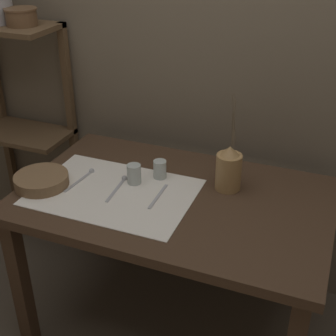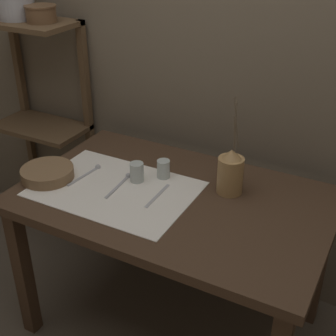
# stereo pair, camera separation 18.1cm
# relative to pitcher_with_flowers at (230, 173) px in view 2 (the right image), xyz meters

# --- Properties ---
(ground_plane) EXTENTS (12.00, 12.00, 0.00)m
(ground_plane) POSITION_rel_pitcher_with_flowers_xyz_m (-0.18, -0.13, -0.79)
(ground_plane) COLOR brown
(stone_wall_back) EXTENTS (7.00, 0.06, 2.40)m
(stone_wall_back) POSITION_rel_pitcher_with_flowers_xyz_m (-0.18, 0.37, 0.41)
(stone_wall_back) COLOR #6B5E4C
(stone_wall_back) RESTS_ON ground_plane
(wooden_table) EXTENTS (1.23, 0.78, 0.71)m
(wooden_table) POSITION_rel_pitcher_with_flowers_xyz_m (-0.18, -0.13, -0.18)
(wooden_table) COLOR #422D1E
(wooden_table) RESTS_ON ground_plane
(wooden_shelf_unit) EXTENTS (0.49, 0.28, 1.24)m
(wooden_shelf_unit) POSITION_rel_pitcher_with_flowers_xyz_m (-1.15, 0.22, 0.05)
(wooden_shelf_unit) COLOR brown
(wooden_shelf_unit) RESTS_ON ground_plane
(linen_cloth) EXTENTS (0.64, 0.45, 0.00)m
(linen_cloth) POSITION_rel_pitcher_with_flowers_xyz_m (-0.42, -0.20, -0.09)
(linen_cloth) COLOR white
(linen_cloth) RESTS_ON wooden_table
(pitcher_with_flowers) EXTENTS (0.10, 0.10, 0.41)m
(pitcher_with_flowers) POSITION_rel_pitcher_with_flowers_xyz_m (0.00, 0.00, 0.00)
(pitcher_with_flowers) COLOR #A87F4C
(pitcher_with_flowers) RESTS_ON wooden_table
(wooden_bowl) EXTENTS (0.22, 0.22, 0.05)m
(wooden_bowl) POSITION_rel_pitcher_with_flowers_xyz_m (-0.72, -0.26, -0.06)
(wooden_bowl) COLOR brown
(wooden_bowl) RESTS_ON wooden_table
(glass_tumbler_near) EXTENTS (0.06, 0.06, 0.08)m
(glass_tumbler_near) POSITION_rel_pitcher_with_flowers_xyz_m (-0.37, -0.10, -0.04)
(glass_tumbler_near) COLOR #B7C1BC
(glass_tumbler_near) RESTS_ON wooden_table
(glass_tumbler_far) EXTENTS (0.05, 0.05, 0.08)m
(glass_tumbler_far) POSITION_rel_pitcher_with_flowers_xyz_m (-0.29, -0.02, -0.05)
(glass_tumbler_far) COLOR #B7C1BC
(glass_tumbler_far) RESTS_ON wooden_table
(spoon_inner) EXTENTS (0.04, 0.20, 0.02)m
(spoon_inner) POSITION_rel_pitcher_with_flowers_xyz_m (-0.58, -0.13, -0.08)
(spoon_inner) COLOR #A8A8AD
(spoon_inner) RESTS_ON wooden_table
(spoon_outer) EXTENTS (0.03, 0.20, 0.02)m
(spoon_outer) POSITION_rel_pitcher_with_flowers_xyz_m (-0.42, -0.13, -0.08)
(spoon_outer) COLOR #A8A8AD
(spoon_outer) RESTS_ON wooden_table
(knife_center) EXTENTS (0.01, 0.19, 0.00)m
(knife_center) POSITION_rel_pitcher_with_flowers_xyz_m (-0.24, -0.17, -0.08)
(knife_center) COLOR #A8A8AD
(knife_center) RESTS_ON wooden_table
(metal_pot_large) EXTENTS (0.19, 0.19, 0.14)m
(metal_pot_large) POSITION_rel_pitcher_with_flowers_xyz_m (-1.19, 0.18, 0.52)
(metal_pot_large) COLOR #A8A8AD
(metal_pot_large) RESTS_ON wooden_shelf_unit
(metal_pot_small) EXTENTS (0.15, 0.15, 0.08)m
(metal_pot_small) POSITION_rel_pitcher_with_flowers_xyz_m (-1.04, 0.18, 0.49)
(metal_pot_small) COLOR brown
(metal_pot_small) RESTS_ON wooden_shelf_unit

